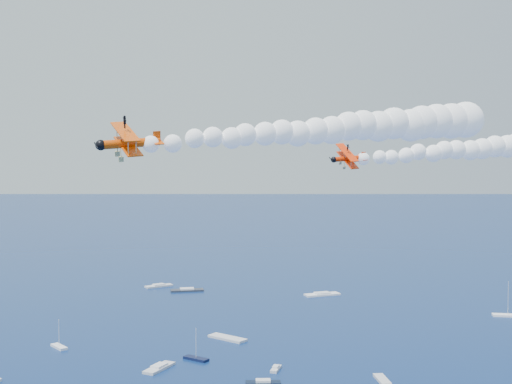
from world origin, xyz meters
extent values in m
cube|color=silver|center=(37.05, 73.46, 0.35)|extent=(2.79, 7.96, 0.70)
cube|color=black|center=(7.54, 74.98, 0.35)|extent=(8.81, 3.69, 0.70)
cube|color=#2A2E39|center=(-6.51, 191.92, 0.35)|extent=(13.63, 4.85, 0.70)
cube|color=silver|center=(-18.09, 202.71, 0.35)|extent=(12.32, 8.40, 0.70)
cube|color=white|center=(102.14, 132.29, 0.35)|extent=(10.78, 6.17, 0.70)
cube|color=silver|center=(-17.53, 90.54, 0.35)|extent=(8.66, 10.57, 0.70)
cube|color=white|center=(-46.30, 114.15, 0.35)|extent=(5.63, 7.07, 0.70)
cube|color=white|center=(46.72, 175.83, 0.35)|extent=(14.92, 7.41, 0.70)
cube|color=silver|center=(12.46, 85.37, 0.35)|extent=(3.87, 5.78, 0.70)
cube|color=black|center=(-7.59, 97.18, 0.35)|extent=(7.07, 6.67, 0.70)
cube|color=silver|center=(2.92, 116.75, 0.35)|extent=(11.67, 11.79, 0.70)
camera|label=1|loc=(-16.50, -83.63, 55.31)|focal=47.16mm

